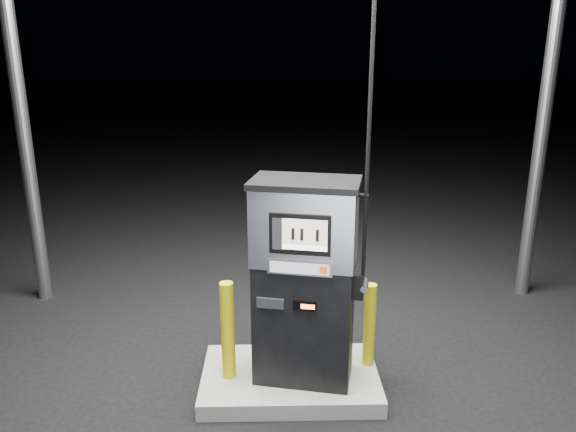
{
  "coord_description": "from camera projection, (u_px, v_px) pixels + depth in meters",
  "views": [
    {
      "loc": [
        -0.13,
        -4.48,
        3.0
      ],
      "look_at": [
        -0.02,
        0.0,
        1.64
      ],
      "focal_mm": 35.0,
      "sensor_mm": 36.0,
      "label": 1
    }
  ],
  "objects": [
    {
      "name": "ground",
      "position": [
        290.0,
        386.0,
        5.16
      ],
      "size": [
        80.0,
        80.0,
        0.0
      ],
      "primitive_type": "plane",
      "color": "black",
      "rests_on": "ground"
    },
    {
      "name": "pump_island",
      "position": [
        290.0,
        379.0,
        5.14
      ],
      "size": [
        1.6,
        1.0,
        0.15
      ],
      "primitive_type": "cube",
      "color": "gray",
      "rests_on": "ground"
    },
    {
      "name": "fuel_dispenser",
      "position": [
        305.0,
        280.0,
        4.8
      ],
      "size": [
        1.04,
        0.71,
        3.76
      ],
      "rotation": [
        0.0,
        0.0,
        -0.21
      ],
      "color": "black",
      "rests_on": "pump_island"
    },
    {
      "name": "bollard_left",
      "position": [
        228.0,
        331.0,
        4.93
      ],
      "size": [
        0.14,
        0.14,
        0.91
      ],
      "primitive_type": "cylinder",
      "rotation": [
        0.0,
        0.0,
        0.17
      ],
      "color": "#C3B70A",
      "rests_on": "pump_island"
    },
    {
      "name": "bollard_right",
      "position": [
        369.0,
        325.0,
        5.15
      ],
      "size": [
        0.13,
        0.13,
        0.8
      ],
      "primitive_type": "cylinder",
      "rotation": [
        0.0,
        0.0,
        0.32
      ],
      "color": "#C3B70A",
      "rests_on": "pump_island"
    }
  ]
}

